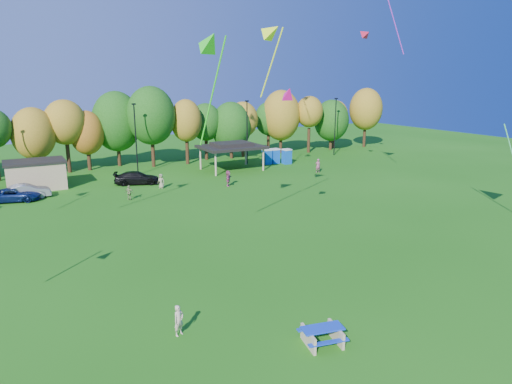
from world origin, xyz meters
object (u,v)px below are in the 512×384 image
picnic_table (322,334)px  car_d (137,178)px  kite_flyer (179,320)px  porta_potties (276,156)px  car_b (27,191)px  car_c (14,195)px

picnic_table → car_d: 37.39m
picnic_table → kite_flyer: bearing=156.6°
kite_flyer → picnic_table: bearing=-59.0°
porta_potties → picnic_table: porta_potties is taller
car_b → car_d: 11.76m
kite_flyer → car_c: bearing=77.4°
porta_potties → kite_flyer: bearing=-127.6°
car_b → car_c: 1.35m
car_d → porta_potties: bearing=-62.1°
picnic_table → car_b: car_b is taller
car_c → car_d: bearing=-67.9°
kite_flyer → car_c: 32.25m
car_b → porta_potties: bearing=-81.5°
kite_flyer → porta_potties: bearing=29.2°
picnic_table → car_d: bearing=100.2°
picnic_table → car_b: 37.86m
car_c → picnic_table: bearing=-147.4°
kite_flyer → car_b: bearing=75.2°
kite_flyer → car_b: kite_flyer is taller
porta_potties → car_d: 21.51m
car_b → car_d: (11.73, 0.94, -0.01)m
car_b → car_d: bearing=-84.2°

